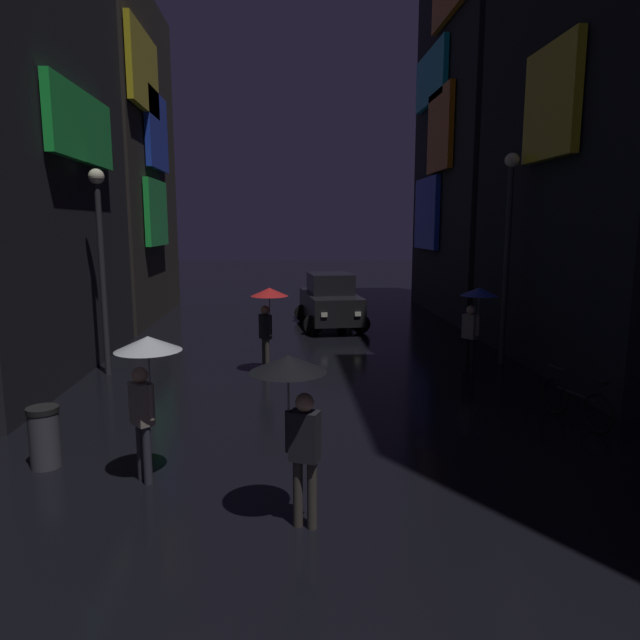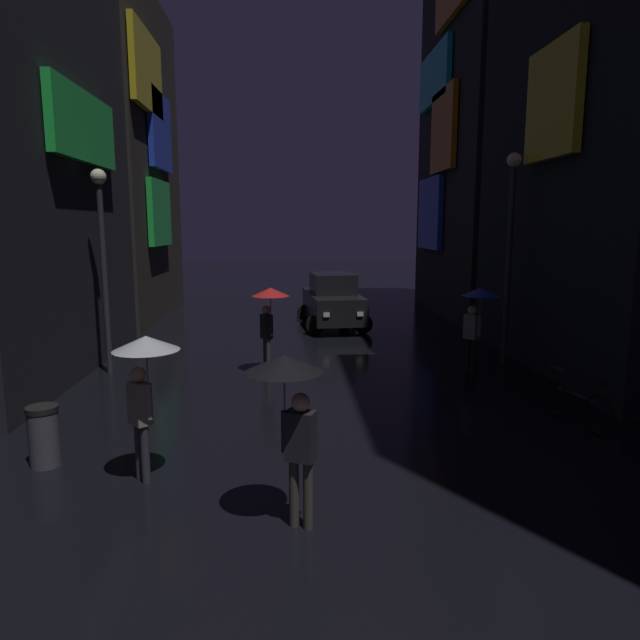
{
  "view_description": "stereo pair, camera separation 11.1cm",
  "coord_description": "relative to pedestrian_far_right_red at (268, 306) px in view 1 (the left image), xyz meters",
  "views": [
    {
      "loc": [
        -0.73,
        -0.71,
        3.58
      ],
      "look_at": [
        0.0,
        10.27,
        1.76
      ],
      "focal_mm": 32.0,
      "sensor_mm": 36.0,
      "label": 1
    },
    {
      "loc": [
        -0.62,
        -0.71,
        3.58
      ],
      "look_at": [
        0.0,
        10.27,
        1.76
      ],
      "focal_mm": 32.0,
      "sensor_mm": 36.0,
      "label": 2
    }
  ],
  "objects": [
    {
      "name": "pedestrian_far_right_red",
      "position": [
        0.0,
        0.0,
        0.0
      ],
      "size": [
        0.9,
        0.9,
        2.12
      ],
      "color": "#38332D",
      "rests_on": "ground"
    },
    {
      "name": "building_right_far",
      "position": [
        8.55,
        9.25,
        6.15
      ],
      "size": [
        4.25,
        8.35,
        15.63
      ],
      "color": "#232328",
      "rests_on": "ground"
    },
    {
      "name": "streetlamp_left_far",
      "position": [
        -3.92,
        0.21,
        1.44
      ],
      "size": [
        0.36,
        0.36,
        4.89
      ],
      "color": "#2D2D33",
      "rests_on": "ground"
    },
    {
      "name": "pedestrian_near_crossing_blue",
      "position": [
        5.03,
        -0.27,
        0.0
      ],
      "size": [
        0.9,
        0.9,
        2.12
      ],
      "color": "black",
      "rests_on": "ground"
    },
    {
      "name": "building_right_mid",
      "position": [
        8.57,
        0.28,
        6.67
      ],
      "size": [
        4.25,
        8.44,
        16.66
      ],
      "color": "black",
      "rests_on": "ground"
    },
    {
      "name": "streetlamp_right_far",
      "position": [
        6.08,
        0.61,
        1.7
      ],
      "size": [
        0.36,
        0.36,
        5.37
      ],
      "color": "#2D2D33",
      "rests_on": "ground"
    },
    {
      "name": "bicycle_parked_at_storefront",
      "position": [
        5.68,
        -3.95,
        -1.28
      ],
      "size": [
        0.49,
        1.78,
        0.96
      ],
      "color": "black",
      "rests_on": "ground"
    },
    {
      "name": "building_left_far",
      "position": [
        -6.39,
        9.07,
        4.39
      ],
      "size": [
        4.25,
        8.03,
        12.1
      ],
      "color": "#2D2826",
      "rests_on": "ground"
    },
    {
      "name": "pedestrian_midstreet_left_black",
      "position": [
        0.47,
        -7.26,
        0.0
      ],
      "size": [
        0.9,
        0.9,
        2.12
      ],
      "color": "#38332D",
      "rests_on": "ground"
    },
    {
      "name": "pedestrian_midstreet_centre_clear",
      "position": [
        -1.51,
        -5.97,
        0.0
      ],
      "size": [
        0.9,
        0.9,
        2.12
      ],
      "color": "#2D2D38",
      "rests_on": "ground"
    },
    {
      "name": "car_distant",
      "position": [
        2.04,
        6.41,
        -0.74
      ],
      "size": [
        2.5,
        4.27,
        1.92
      ],
      "color": "black",
      "rests_on": "ground"
    },
    {
      "name": "trash_bin",
      "position": [
        -3.22,
        -5.28,
        -1.2
      ],
      "size": [
        0.46,
        0.46,
        0.93
      ],
      "color": "#3F3F47",
      "rests_on": "ground"
    }
  ]
}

